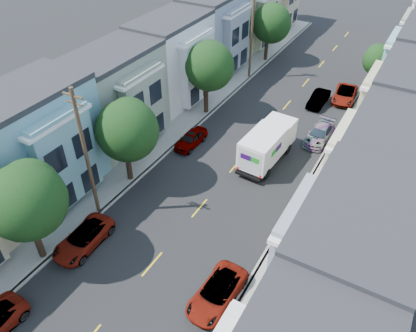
% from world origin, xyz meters
% --- Properties ---
extents(ground, '(160.00, 160.00, 0.00)m').
position_xyz_m(ground, '(0.00, 0.00, 0.00)').
color(ground, black).
rests_on(ground, ground).
extents(road_slab, '(12.00, 70.00, 0.02)m').
position_xyz_m(road_slab, '(0.00, 15.00, 0.01)').
color(road_slab, black).
rests_on(road_slab, ground).
extents(curb_left, '(0.30, 70.00, 0.15)m').
position_xyz_m(curb_left, '(-6.05, 15.00, 0.07)').
color(curb_left, gray).
rests_on(curb_left, ground).
extents(curb_right, '(0.30, 70.00, 0.15)m').
position_xyz_m(curb_right, '(6.05, 15.00, 0.07)').
color(curb_right, gray).
rests_on(curb_right, ground).
extents(sidewalk_left, '(2.60, 70.00, 0.15)m').
position_xyz_m(sidewalk_left, '(-7.35, 15.00, 0.07)').
color(sidewalk_left, gray).
rests_on(sidewalk_left, ground).
extents(sidewalk_right, '(2.60, 70.00, 0.15)m').
position_xyz_m(sidewalk_right, '(7.35, 15.00, 0.07)').
color(sidewalk_right, gray).
rests_on(sidewalk_right, ground).
extents(centerline, '(0.12, 70.00, 0.01)m').
position_xyz_m(centerline, '(0.00, 15.00, 0.00)').
color(centerline, gold).
rests_on(centerline, ground).
extents(townhouse_row_left, '(5.00, 70.00, 8.50)m').
position_xyz_m(townhouse_row_left, '(-11.15, 15.00, 0.00)').
color(townhouse_row_left, beige).
rests_on(townhouse_row_left, ground).
extents(townhouse_row_right, '(5.00, 70.00, 8.50)m').
position_xyz_m(townhouse_row_right, '(11.15, 15.00, 0.00)').
color(townhouse_row_right, beige).
rests_on(townhouse_row_right, ground).
extents(tree_b, '(4.70, 4.70, 7.45)m').
position_xyz_m(tree_b, '(-6.30, -3.03, 5.08)').
color(tree_b, black).
rests_on(tree_b, ground).
extents(tree_c, '(4.70, 4.70, 7.19)m').
position_xyz_m(tree_c, '(-6.30, 6.13, 4.82)').
color(tree_c, black).
rests_on(tree_c, ground).
extents(tree_d, '(4.70, 4.70, 7.49)m').
position_xyz_m(tree_d, '(-6.30, 18.40, 5.12)').
color(tree_d, black).
rests_on(tree_d, ground).
extents(tree_e, '(4.70, 4.70, 7.13)m').
position_xyz_m(tree_e, '(-6.30, 33.50, 4.76)').
color(tree_e, black).
rests_on(tree_e, ground).
extents(tree_far_r, '(3.10, 3.10, 5.62)m').
position_xyz_m(tree_far_r, '(6.89, 30.44, 4.02)').
color(tree_far_r, black).
rests_on(tree_far_r, ground).
extents(utility_pole_near, '(1.60, 0.26, 10.00)m').
position_xyz_m(utility_pole_near, '(-6.30, 2.00, 5.15)').
color(utility_pole_near, '#42301E').
rests_on(utility_pole_near, ground).
extents(utility_pole_far, '(1.60, 0.26, 10.00)m').
position_xyz_m(utility_pole_far, '(-6.30, 28.00, 5.15)').
color(utility_pole_far, '#42301E').
rests_on(utility_pole_far, ground).
extents(fedex_truck, '(2.49, 6.48, 3.11)m').
position_xyz_m(fedex_truck, '(1.92, 13.97, 1.74)').
color(fedex_truck, white).
rests_on(fedex_truck, ground).
extents(lead_sedan, '(1.46, 4.01, 1.33)m').
position_xyz_m(lead_sedan, '(2.77, 25.72, 0.66)').
color(lead_sedan, black).
rests_on(lead_sedan, ground).
extents(parked_left_c, '(2.29, 4.66, 1.28)m').
position_xyz_m(parked_left_c, '(-4.90, -0.94, 0.64)').
color(parked_left_c, '#969DA2').
rests_on(parked_left_c, ground).
extents(parked_left_d, '(1.67, 4.09, 1.31)m').
position_xyz_m(parked_left_d, '(-4.90, 12.74, 0.66)').
color(parked_left_d, '#4A0A16').
rests_on(parked_left_d, ground).
extents(parked_right_b, '(2.31, 4.67, 1.27)m').
position_xyz_m(parked_right_b, '(4.90, -0.20, 0.64)').
color(parked_right_b, silver).
rests_on(parked_right_b, ground).
extents(parked_right_c, '(1.99, 4.48, 1.33)m').
position_xyz_m(parked_right_c, '(4.90, 19.27, 0.66)').
color(parked_right_c, black).
rests_on(parked_right_c, ground).
extents(parked_right_d, '(2.65, 4.92, 1.31)m').
position_xyz_m(parked_right_d, '(4.90, 28.05, 0.66)').
color(parked_right_d, '#0F1736').
rests_on(parked_right_d, ground).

